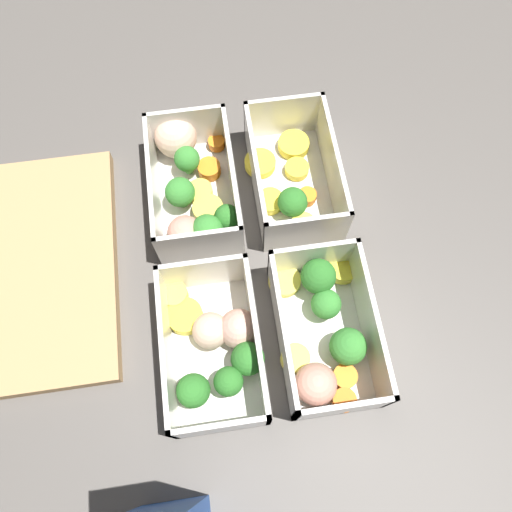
{
  "coord_description": "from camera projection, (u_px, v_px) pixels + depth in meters",
  "views": [
    {
      "loc": [
        -0.21,
        0.03,
        0.54
      ],
      "look_at": [
        0.0,
        0.0,
        0.02
      ],
      "focal_mm": 35.0,
      "sensor_mm": 36.0,
      "label": 1
    }
  ],
  "objects": [
    {
      "name": "ground_plane",
      "position": [
        256.0,
        264.0,
        0.58
      ],
      "size": [
        4.0,
        4.0,
        0.0
      ],
      "primitive_type": "plane",
      "color": "#56514C"
    },
    {
      "name": "container_near_left",
      "position": [
        325.0,
        331.0,
        0.52
      ],
      "size": [
        0.19,
        0.12,
        0.07
      ],
      "color": "silver",
      "rests_on": "ground_plane"
    },
    {
      "name": "container_near_right",
      "position": [
        292.0,
        179.0,
        0.6
      ],
      "size": [
        0.16,
        0.11,
        0.07
      ],
      "color": "silver",
      "rests_on": "ground_plane"
    },
    {
      "name": "container_far_left",
      "position": [
        216.0,
        346.0,
        0.52
      ],
      "size": [
        0.17,
        0.11,
        0.07
      ],
      "color": "silver",
      "rests_on": "ground_plane"
    },
    {
      "name": "container_far_right",
      "position": [
        191.0,
        185.0,
        0.59
      ],
      "size": [
        0.19,
        0.1,
        0.07
      ],
      "color": "silver",
      "rests_on": "ground_plane"
    },
    {
      "name": "cutting_board",
      "position": [
        36.0,
        268.0,
        0.57
      ],
      "size": [
        0.28,
        0.18,
        0.02
      ],
      "color": "tan",
      "rests_on": "ground_plane"
    }
  ]
}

